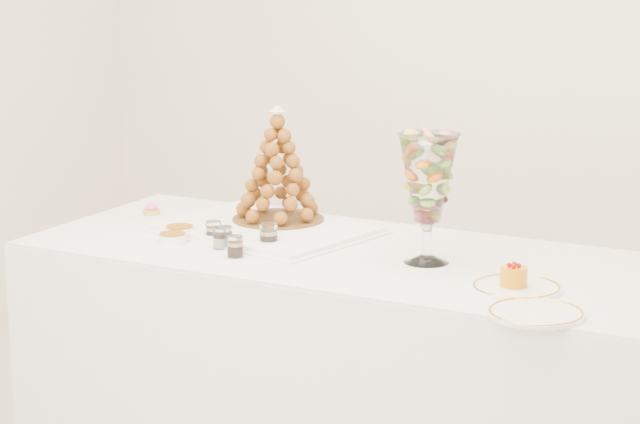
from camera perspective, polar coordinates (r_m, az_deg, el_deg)
The scene contains 15 objects.
buffet_table at distance 3.85m, azimuth 1.69°, elevation -7.43°, with size 2.09×0.95×0.77m.
lace_tray at distance 3.98m, azimuth -2.55°, elevation -0.76°, with size 0.63×0.47×0.02m, color white.
macaron_vase at distance 3.58m, azimuth 4.96°, elevation 1.50°, with size 0.17×0.17×0.38m.
cake_plate at distance 3.39m, azimuth 8.97°, elevation -3.45°, with size 0.24×0.24×0.01m, color white.
spare_plate at distance 3.18m, azimuth 9.84°, elevation -4.59°, with size 0.24×0.24×0.01m, color white.
pink_tart at distance 4.25m, azimuth -7.72°, elevation 0.10°, with size 0.06×0.06×0.04m.
verrine_a at distance 3.87m, azimuth -4.89°, elevation -0.88°, with size 0.05×0.05×0.06m, color white.
verrine_b at distance 3.78m, azimuth -4.39°, elevation -1.16°, with size 0.05×0.05×0.07m, color white.
verrine_c at distance 3.78m, azimuth -2.36°, elevation -1.09°, with size 0.05×0.05×0.07m, color white.
verrine_d at distance 3.78m, azimuth -4.56°, elevation -1.20°, with size 0.05×0.05×0.06m, color white.
verrine_e at distance 3.68m, azimuth -3.90°, elevation -1.58°, with size 0.05×0.05×0.06m, color white.
ramekin_back at distance 3.94m, azimuth -6.44°, elevation -0.89°, with size 0.10×0.10×0.03m, color white.
ramekin_front at distance 3.86m, azimuth -6.76°, elevation -1.21°, with size 0.09×0.09×0.03m, color white.
croquembouche at distance 4.01m, azimuth -1.94°, elevation 2.16°, with size 0.30×0.30×0.37m.
mousse_cake at distance 3.38m, azimuth 8.84°, elevation -2.92°, with size 0.07×0.07×0.07m.
Camera 1 is at (1.88, -2.72, 1.72)m, focal length 70.00 mm.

